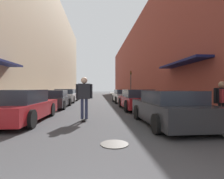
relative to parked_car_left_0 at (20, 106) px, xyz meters
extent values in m
plane|color=#38383A|center=(2.93, 13.81, -0.64)|extent=(110.46, 110.46, 0.00)
cube|color=#A3A099|center=(-1.86, 18.83, -0.58)|extent=(1.80, 50.21, 0.12)
cube|color=#A3A099|center=(7.73, 18.83, -0.58)|extent=(1.80, 50.21, 0.12)
cube|color=tan|center=(-4.76, 18.83, 7.17)|extent=(4.00, 50.21, 15.62)
cube|color=brown|center=(10.63, 18.83, 4.75)|extent=(4.00, 50.21, 10.77)
cube|color=#141947|center=(8.23, 2.51, 2.26)|extent=(1.00, 4.80, 0.12)
cube|color=maroon|center=(0.00, 0.06, -0.15)|extent=(2.02, 4.46, 0.61)
cube|color=#232833|center=(0.00, -0.16, 0.42)|extent=(1.73, 2.34, 0.54)
cylinder|color=black|center=(-0.92, 1.43, -0.31)|extent=(0.18, 0.66, 0.66)
cylinder|color=black|center=(0.92, 1.43, -0.31)|extent=(0.18, 0.66, 0.66)
cylinder|color=black|center=(0.92, -1.31, -0.31)|extent=(0.18, 0.66, 0.66)
cube|color=#232326|center=(0.18, 5.31, -0.17)|extent=(1.80, 4.14, 0.62)
cube|color=#232833|center=(0.18, 5.11, 0.38)|extent=(1.56, 2.17, 0.48)
cylinder|color=black|center=(-0.66, 6.58, -0.34)|extent=(0.18, 0.61, 0.61)
cylinder|color=black|center=(1.02, 6.58, -0.34)|extent=(0.18, 0.61, 0.61)
cylinder|color=black|center=(-0.66, 4.04, -0.34)|extent=(0.18, 0.61, 0.61)
cylinder|color=black|center=(1.02, 4.04, -0.34)|extent=(0.18, 0.61, 0.61)
cube|color=silver|center=(0.07, 10.34, -0.11)|extent=(1.98, 4.48, 0.66)
cube|color=#232833|center=(0.07, 10.11, 0.45)|extent=(1.71, 2.34, 0.46)
cylinder|color=black|center=(-0.87, 11.71, -0.28)|extent=(0.18, 0.72, 0.72)
cylinder|color=black|center=(1.00, 11.71, -0.28)|extent=(0.18, 0.72, 0.72)
cylinder|color=black|center=(-0.87, 8.96, -0.28)|extent=(0.18, 0.72, 0.72)
cylinder|color=black|center=(1.00, 8.96, -0.28)|extent=(0.18, 0.72, 0.72)
cube|color=black|center=(0.11, 15.53, -0.13)|extent=(1.80, 4.67, 0.66)
cube|color=#232833|center=(0.11, 15.30, 0.43)|extent=(1.58, 2.43, 0.44)
cylinder|color=black|center=(-0.76, 16.98, -0.31)|extent=(0.18, 0.65, 0.65)
cylinder|color=black|center=(0.99, 16.98, -0.31)|extent=(0.18, 0.65, 0.65)
cylinder|color=black|center=(-0.76, 14.09, -0.31)|extent=(0.18, 0.65, 0.65)
cylinder|color=black|center=(0.99, 14.09, -0.31)|extent=(0.18, 0.65, 0.65)
cube|color=#232326|center=(5.89, -1.13, -0.13)|extent=(1.95, 4.16, 0.68)
cube|color=#232833|center=(5.89, -1.34, 0.44)|extent=(1.69, 2.18, 0.45)
cylinder|color=black|center=(4.97, 0.15, -0.32)|extent=(0.18, 0.63, 0.63)
cylinder|color=black|center=(6.81, 0.15, -0.32)|extent=(0.18, 0.63, 0.63)
cylinder|color=black|center=(4.97, -2.41, -0.32)|extent=(0.18, 0.63, 0.63)
cylinder|color=black|center=(6.81, -2.41, -0.32)|extent=(0.18, 0.63, 0.63)
cube|color=maroon|center=(5.80, 3.81, -0.13)|extent=(1.92, 4.28, 0.62)
cube|color=#232833|center=(5.80, 3.60, 0.43)|extent=(1.67, 2.24, 0.50)
cylinder|color=black|center=(4.89, 5.13, -0.29)|extent=(0.18, 0.71, 0.71)
cylinder|color=black|center=(6.71, 5.13, -0.29)|extent=(0.18, 0.71, 0.71)
cylinder|color=black|center=(4.89, 2.49, -0.29)|extent=(0.18, 0.71, 0.71)
cylinder|color=black|center=(6.71, 2.49, -0.29)|extent=(0.18, 0.71, 0.71)
cube|color=silver|center=(5.73, 9.42, -0.12)|extent=(1.80, 4.15, 0.68)
cube|color=#232833|center=(5.73, 9.21, 0.42)|extent=(1.55, 2.17, 0.41)
cylinder|color=black|center=(4.90, 10.69, -0.31)|extent=(0.18, 0.66, 0.66)
cylinder|color=black|center=(6.57, 10.69, -0.31)|extent=(0.18, 0.66, 0.66)
cylinder|color=black|center=(4.90, 8.14, -0.31)|extent=(0.18, 0.66, 0.66)
cylinder|color=black|center=(6.57, 8.14, -0.31)|extent=(0.18, 0.66, 0.66)
cube|color=black|center=(2.63, 0.08, -0.58)|extent=(0.20, 0.78, 0.02)
cylinder|color=beige|center=(2.55, 0.33, -0.61)|extent=(0.03, 0.06, 0.06)
cylinder|color=beige|center=(2.70, 0.33, -0.61)|extent=(0.03, 0.06, 0.06)
cylinder|color=beige|center=(2.55, -0.17, -0.61)|extent=(0.03, 0.06, 0.06)
cylinder|color=beige|center=(2.70, -0.17, -0.61)|extent=(0.03, 0.06, 0.06)
cylinder|color=#2D3351|center=(2.54, 0.08, -0.13)|extent=(0.13, 0.13, 0.86)
cylinder|color=#2D3351|center=(2.72, 0.08, -0.13)|extent=(0.13, 0.13, 0.86)
cube|color=#232328|center=(2.63, 0.08, 0.63)|extent=(0.51, 0.23, 0.66)
sphere|color=beige|center=(2.63, 0.08, 1.09)|extent=(0.28, 0.28, 0.28)
cylinder|color=#232328|center=(2.32, 0.08, 0.63)|extent=(0.10, 0.10, 0.62)
cylinder|color=#232328|center=(2.93, 0.08, 0.63)|extent=(0.10, 0.10, 0.62)
cylinder|color=#332D28|center=(3.60, -3.24, -0.63)|extent=(0.70, 0.70, 0.02)
cylinder|color=#2D2D2D|center=(7.45, 14.22, 1.21)|extent=(0.10, 0.10, 3.46)
cube|color=#332D0F|center=(7.45, 14.22, 2.72)|extent=(0.16, 0.16, 0.45)
sphere|color=red|center=(7.45, 14.13, 2.83)|extent=(0.11, 0.11, 0.11)
cylinder|color=black|center=(7.57, -1.64, -0.15)|extent=(0.11, 0.11, 0.73)
cylinder|color=black|center=(7.72, -1.64, -0.15)|extent=(0.11, 0.11, 0.73)
cube|color=black|center=(7.64, -1.64, 0.49)|extent=(0.44, 0.20, 0.56)
sphere|color=#8C664C|center=(7.64, -1.64, 0.89)|extent=(0.23, 0.23, 0.23)
cylinder|color=black|center=(7.38, -1.64, 0.49)|extent=(0.09, 0.09, 0.53)
camera|label=1|loc=(3.17, -7.54, 0.75)|focal=28.00mm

